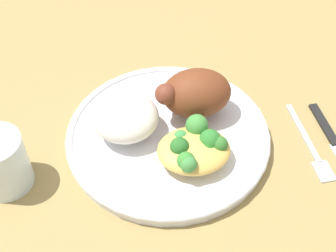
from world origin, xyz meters
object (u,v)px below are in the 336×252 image
fork (310,145)px  knife (335,142)px  plate (168,136)px  mac_cheese_with_broccoli (195,147)px  roasted_chicken (195,93)px  rice_pile (126,117)px  water_glass (0,163)px

fork → knife: 0.04m
plate → fork: size_ratio=1.95×
plate → mac_cheese_with_broccoli: size_ratio=2.97×
roasted_chicken → fork: 0.17m
plate → rice_pile: size_ratio=3.15×
roasted_chicken → rice_pile: bearing=14.0°
plate → rice_pile: (0.06, -0.01, 0.03)m
plate → fork: (-0.19, 0.04, -0.01)m
plate → mac_cheese_with_broccoli: (-0.03, 0.05, 0.03)m
plate → mac_cheese_with_broccoli: 0.06m
knife → roasted_chicken: bearing=-20.6°
rice_pile → mac_cheese_with_broccoli: 0.10m
knife → mac_cheese_with_broccoli: bearing=3.7°
plate → fork: bearing=169.5°
knife → water_glass: 0.44m
mac_cheese_with_broccoli → plate: bearing=-59.8°
rice_pile → water_glass: size_ratio=1.15×
water_glass → fork: bearing=-179.1°
rice_pile → knife: size_ratio=0.46×
fork → water_glass: 0.41m
rice_pile → knife: bearing=170.8°
plate → water_glass: water_glass is taller
plate → rice_pile: rice_pile is taller
roasted_chicken → mac_cheese_with_broccoli: bearing=80.6°
plate → roasted_chicken: (-0.04, -0.03, 0.04)m
mac_cheese_with_broccoli → fork: bearing=-175.5°
roasted_chicken → water_glass: (0.25, 0.08, -0.01)m
knife → water_glass: (0.44, 0.01, 0.04)m
plate → knife: plate is taller
mac_cheese_with_broccoli → fork: 0.17m
roasted_chicken → fork: (-0.15, 0.07, -0.05)m
knife → water_glass: water_glass is taller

